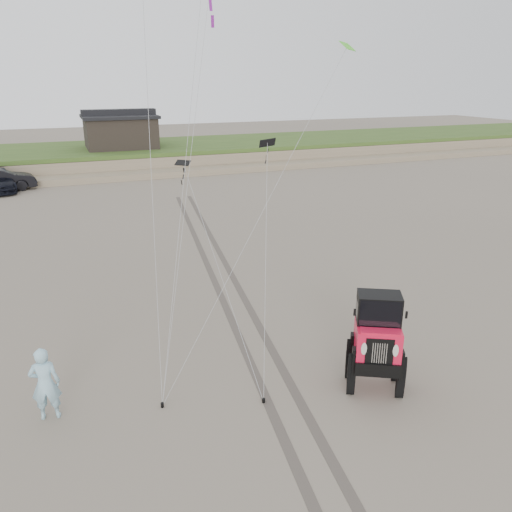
% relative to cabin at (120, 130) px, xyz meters
% --- Properties ---
extents(ground, '(160.00, 160.00, 0.00)m').
position_rel_cabin_xyz_m(ground, '(-2.00, -37.00, -3.24)').
color(ground, '#6B6054').
rests_on(ground, ground).
extents(dune_ridge, '(160.00, 14.25, 1.73)m').
position_rel_cabin_xyz_m(dune_ridge, '(-2.00, 0.50, -2.42)').
color(dune_ridge, '#7A6B54').
rests_on(dune_ridge, ground).
extents(cabin, '(6.40, 5.40, 3.35)m').
position_rel_cabin_xyz_m(cabin, '(0.00, 0.00, 0.00)').
color(cabin, black).
rests_on(cabin, dune_ridge).
extents(jeep, '(4.76, 6.02, 2.07)m').
position_rel_cabin_xyz_m(jeep, '(1.21, -37.90, -2.20)').
color(jeep, red).
rests_on(jeep, ground).
extents(man, '(0.72, 0.52, 1.86)m').
position_rel_cabin_xyz_m(man, '(-6.63, -36.04, -2.31)').
color(man, '#8DCADB').
rests_on(man, ground).
extents(kite_flock, '(7.77, 8.31, 9.12)m').
position_rel_cabin_xyz_m(kite_flock, '(0.98, -27.82, 6.98)').
color(kite_flock, '#50DA26').
rests_on(kite_flock, ground).
extents(stake_main, '(0.08, 0.08, 0.12)m').
position_rel_cabin_xyz_m(stake_main, '(-4.07, -36.66, -3.18)').
color(stake_main, black).
rests_on(stake_main, ground).
extents(stake_aux, '(0.08, 0.08, 0.12)m').
position_rel_cabin_xyz_m(stake_aux, '(-1.68, -37.42, -3.18)').
color(stake_aux, black).
rests_on(stake_aux, ground).
extents(tire_tracks, '(5.22, 29.74, 0.01)m').
position_rel_cabin_xyz_m(tire_tracks, '(0.00, -29.00, -3.23)').
color(tire_tracks, '#4C443D').
rests_on(tire_tracks, ground).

